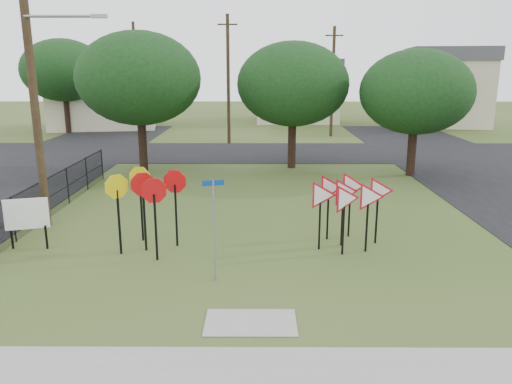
% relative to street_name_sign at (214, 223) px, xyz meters
% --- Properties ---
extents(ground, '(140.00, 140.00, 0.00)m').
position_rel_street_name_sign_xyz_m(ground, '(0.97, 0.14, -1.56)').
color(ground, '#34491B').
extents(sidewalk, '(30.00, 1.60, 0.02)m').
position_rel_street_name_sign_xyz_m(sidewalk, '(0.97, -4.06, -1.55)').
color(sidewalk, gray).
rests_on(sidewalk, ground).
extents(street_far, '(60.00, 8.00, 0.02)m').
position_rel_street_name_sign_xyz_m(street_far, '(0.97, 20.14, -1.55)').
color(street_far, black).
rests_on(street_far, ground).
extents(curb_pad, '(2.00, 1.20, 0.02)m').
position_rel_street_name_sign_xyz_m(curb_pad, '(0.97, -2.26, -1.55)').
color(curb_pad, gray).
rests_on(curb_pad, ground).
extents(street_name_sign, '(0.54, 0.16, 2.70)m').
position_rel_street_name_sign_xyz_m(street_name_sign, '(0.00, 0.00, 0.00)').
color(street_name_sign, gray).
rests_on(street_name_sign, ground).
extents(stop_sign_cluster, '(2.25, 1.86, 2.44)m').
position_rel_street_name_sign_xyz_m(stop_sign_cluster, '(-2.21, 2.24, 0.25)').
color(stop_sign_cluster, black).
rests_on(stop_sign_cluster, ground).
extents(yield_sign_cluster, '(2.82, 1.97, 2.20)m').
position_rel_street_name_sign_xyz_m(yield_sign_cluster, '(3.87, 2.66, 0.06)').
color(yield_sign_cluster, black).
rests_on(yield_sign_cluster, ground).
extents(info_board, '(1.23, 0.39, 1.59)m').
position_rel_street_name_sign_xyz_m(info_board, '(-5.90, 2.31, -0.51)').
color(info_board, black).
rests_on(info_board, ground).
extents(utility_pole_main, '(3.55, 0.33, 10.00)m').
position_rel_street_name_sign_xyz_m(utility_pole_main, '(-6.27, 4.64, 3.65)').
color(utility_pole_main, '#3B2C1B').
rests_on(utility_pole_main, ground).
extents(far_pole_a, '(1.40, 0.24, 9.00)m').
position_rel_street_name_sign_xyz_m(far_pole_a, '(-1.03, 24.14, 3.04)').
color(far_pole_a, '#3B2C1B').
rests_on(far_pole_a, ground).
extents(far_pole_b, '(1.40, 0.24, 8.50)m').
position_rel_street_name_sign_xyz_m(far_pole_b, '(6.97, 28.14, 2.78)').
color(far_pole_b, '#3B2C1B').
rests_on(far_pole_b, ground).
extents(far_pole_c, '(1.40, 0.24, 9.00)m').
position_rel_street_name_sign_xyz_m(far_pole_c, '(-9.03, 30.14, 3.04)').
color(far_pole_c, '#3B2C1B').
rests_on(far_pole_c, ground).
extents(fence_run, '(0.05, 11.55, 1.50)m').
position_rel_street_name_sign_xyz_m(fence_run, '(-6.63, 6.39, -0.78)').
color(fence_run, black).
rests_on(fence_run, ground).
extents(house_left, '(10.58, 8.88, 7.20)m').
position_rel_street_name_sign_xyz_m(house_left, '(-13.03, 34.14, 2.09)').
color(house_left, beige).
rests_on(house_left, ground).
extents(house_mid, '(8.40, 8.40, 6.20)m').
position_rel_street_name_sign_xyz_m(house_mid, '(4.97, 40.14, 1.58)').
color(house_mid, beige).
rests_on(house_mid, ground).
extents(house_right, '(8.30, 8.30, 7.20)m').
position_rel_street_name_sign_xyz_m(house_right, '(18.97, 36.14, 2.09)').
color(house_right, beige).
rests_on(house_right, ground).
extents(tree_near_left, '(6.40, 6.40, 7.27)m').
position_rel_street_name_sign_xyz_m(tree_near_left, '(-5.03, 14.14, 3.29)').
color(tree_near_left, black).
rests_on(tree_near_left, ground).
extents(tree_near_mid, '(6.00, 6.00, 6.80)m').
position_rel_street_name_sign_xyz_m(tree_near_mid, '(2.97, 15.14, 2.98)').
color(tree_near_mid, black).
rests_on(tree_near_mid, ground).
extents(tree_near_right, '(5.60, 5.60, 6.33)m').
position_rel_street_name_sign_xyz_m(tree_near_right, '(8.97, 13.14, 2.66)').
color(tree_near_right, black).
rests_on(tree_near_right, ground).
extents(tree_far_left, '(6.80, 6.80, 7.73)m').
position_rel_street_name_sign_xyz_m(tree_far_left, '(-15.03, 30.14, 3.61)').
color(tree_far_left, black).
rests_on(tree_far_left, ground).
extents(tree_far_right, '(6.00, 6.00, 6.80)m').
position_rel_street_name_sign_xyz_m(tree_far_right, '(14.97, 32.14, 2.98)').
color(tree_far_right, black).
rests_on(tree_far_right, ground).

